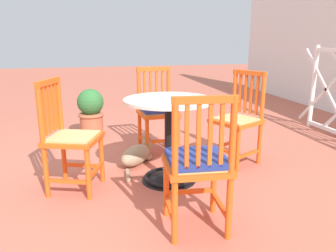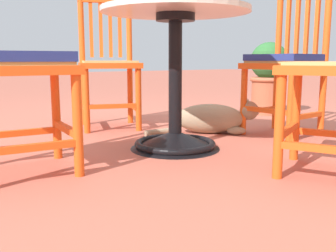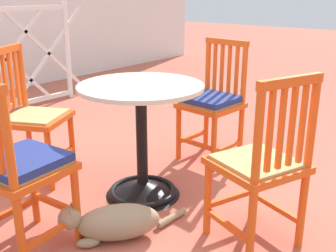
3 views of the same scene
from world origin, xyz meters
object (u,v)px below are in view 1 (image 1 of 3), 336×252
(orange_chair_near_fence, at_px, (197,165))
(orange_chair_at_corner, at_px, (158,111))
(cafe_table, at_px, (169,149))
(orange_chair_by_planter, at_px, (70,139))
(tabby_cat, at_px, (138,154))
(orange_chair_tucked_in, at_px, (238,121))
(terracotta_planter, at_px, (91,113))

(orange_chair_near_fence, xyz_separation_m, orange_chair_at_corner, (-1.59, 0.08, 0.00))
(cafe_table, xyz_separation_m, orange_chair_near_fence, (0.79, -0.01, 0.16))
(cafe_table, relative_size, orange_chair_near_fence, 0.83)
(orange_chair_by_planter, height_order, tabby_cat, orange_chair_by_planter)
(orange_chair_near_fence, height_order, orange_chair_tucked_in, same)
(orange_chair_near_fence, xyz_separation_m, terracotta_planter, (-2.25, -0.63, -0.12))
(cafe_table, relative_size, tabby_cat, 1.13)
(orange_chair_near_fence, bearing_deg, orange_chair_tucked_in, 143.92)
(cafe_table, distance_m, terracotta_planter, 1.59)
(orange_chair_tucked_in, bearing_deg, orange_chair_near_fence, -36.08)
(orange_chair_near_fence, height_order, terracotta_planter, orange_chair_near_fence)
(orange_chair_at_corner, bearing_deg, orange_chair_near_fence, -2.78)
(cafe_table, relative_size, orange_chair_by_planter, 0.83)
(orange_chair_tucked_in, distance_m, orange_chair_at_corner, 0.88)
(orange_chair_near_fence, height_order, tabby_cat, orange_chair_near_fence)
(orange_chair_tucked_in, bearing_deg, orange_chair_at_corner, -127.50)
(orange_chair_near_fence, bearing_deg, cafe_table, 179.56)
(orange_chair_tucked_in, xyz_separation_m, terracotta_planter, (-1.19, -1.40, -0.11))
(tabby_cat, xyz_separation_m, terracotta_planter, (-0.99, -0.43, 0.23))
(orange_chair_at_corner, bearing_deg, orange_chair_by_planter, -48.66)
(cafe_table, height_order, orange_chair_by_planter, orange_chair_by_planter)
(terracotta_planter, bearing_deg, orange_chair_tucked_in, 49.58)
(terracotta_planter, bearing_deg, orange_chair_by_planter, -7.29)
(orange_chair_near_fence, height_order, orange_chair_by_planter, same)
(orange_chair_tucked_in, xyz_separation_m, orange_chair_at_corner, (-0.53, -0.69, 0.01))
(orange_chair_near_fence, relative_size, terracotta_planter, 1.47)
(orange_chair_tucked_in, distance_m, orange_chair_by_planter, 1.60)
(orange_chair_tucked_in, bearing_deg, tabby_cat, -101.81)
(orange_chair_at_corner, distance_m, tabby_cat, 0.56)
(tabby_cat, bearing_deg, cafe_table, 23.45)
(orange_chair_tucked_in, distance_m, tabby_cat, 1.05)
(cafe_table, bearing_deg, orange_chair_at_corner, 174.91)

